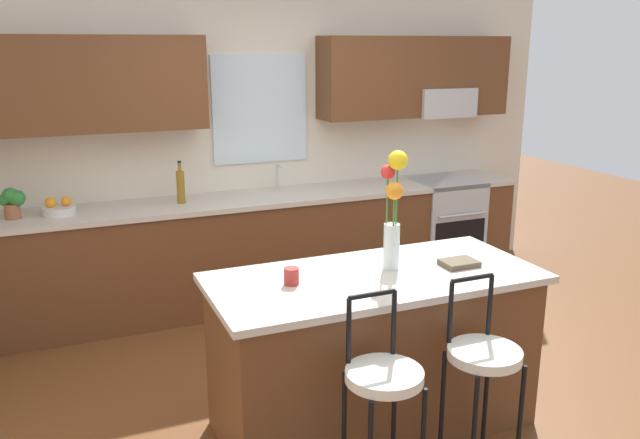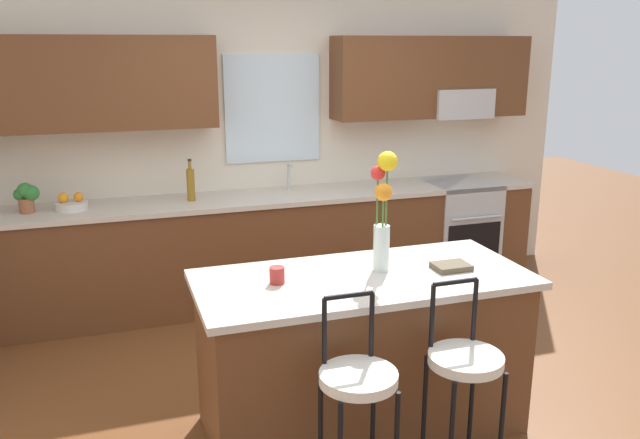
{
  "view_description": "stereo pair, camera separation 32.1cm",
  "coord_description": "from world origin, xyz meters",
  "px_view_note": "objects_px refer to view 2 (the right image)",
  "views": [
    {
      "loc": [
        -1.68,
        -3.33,
        2.14
      ],
      "look_at": [
        -0.05,
        0.55,
        1.0
      ],
      "focal_mm": 36.56,
      "sensor_mm": 36.0,
      "label": 1
    },
    {
      "loc": [
        -1.38,
        -3.44,
        2.14
      ],
      "look_at": [
        -0.05,
        0.55,
        1.0
      ],
      "focal_mm": 36.56,
      "sensor_mm": 36.0,
      "label": 2
    }
  ],
  "objects_px": {
    "kitchen_island": "(362,352)",
    "cookbook": "(451,266)",
    "oven_range": "(457,230)",
    "mug_ceramic": "(277,275)",
    "potted_plant_small": "(27,196)",
    "bottle_olive_oil": "(191,184)",
    "flower_vase": "(383,208)",
    "fruit_bowl_oranges": "(71,204)",
    "bar_stool_middle": "(464,368)",
    "bar_stool_near": "(358,387)"
  },
  "relations": [
    {
      "from": "flower_vase",
      "to": "fruit_bowl_oranges",
      "type": "xyz_separation_m",
      "value": [
        -1.68,
        2.0,
        -0.32
      ]
    },
    {
      "from": "bar_stool_near",
      "to": "potted_plant_small",
      "type": "relative_size",
      "value": 4.59
    },
    {
      "from": "bottle_olive_oil",
      "to": "flower_vase",
      "type": "bearing_deg",
      "value": -68.77
    },
    {
      "from": "oven_range",
      "to": "bottle_olive_oil",
      "type": "height_order",
      "value": "bottle_olive_oil"
    },
    {
      "from": "oven_range",
      "to": "fruit_bowl_oranges",
      "type": "relative_size",
      "value": 3.83
    },
    {
      "from": "flower_vase",
      "to": "bar_stool_middle",
      "type": "bearing_deg",
      "value": -77.69
    },
    {
      "from": "mug_ceramic",
      "to": "cookbook",
      "type": "bearing_deg",
      "value": -5.44
    },
    {
      "from": "bar_stool_middle",
      "to": "mug_ceramic",
      "type": "xyz_separation_m",
      "value": [
        -0.75,
        0.66,
        0.33
      ]
    },
    {
      "from": "kitchen_island",
      "to": "potted_plant_small",
      "type": "height_order",
      "value": "potted_plant_small"
    },
    {
      "from": "bottle_olive_oil",
      "to": "potted_plant_small",
      "type": "distance_m",
      "value": 1.2
    },
    {
      "from": "kitchen_island",
      "to": "bar_stool_middle",
      "type": "bearing_deg",
      "value": -66.22
    },
    {
      "from": "oven_range",
      "to": "kitchen_island",
      "type": "relative_size",
      "value": 0.5
    },
    {
      "from": "oven_range",
      "to": "flower_vase",
      "type": "relative_size",
      "value": 1.38
    },
    {
      "from": "oven_range",
      "to": "cookbook",
      "type": "xyz_separation_m",
      "value": [
        -1.26,
        -2.08,
        0.48
      ]
    },
    {
      "from": "bar_stool_middle",
      "to": "fruit_bowl_oranges",
      "type": "distance_m",
      "value": 3.26
    },
    {
      "from": "mug_ceramic",
      "to": "cookbook",
      "type": "distance_m",
      "value": 0.98
    },
    {
      "from": "fruit_bowl_oranges",
      "to": "bottle_olive_oil",
      "type": "bearing_deg",
      "value": 0.0
    },
    {
      "from": "mug_ceramic",
      "to": "fruit_bowl_oranges",
      "type": "distance_m",
      "value": 2.29
    },
    {
      "from": "bar_stool_near",
      "to": "bottle_olive_oil",
      "type": "xyz_separation_m",
      "value": [
        -0.38,
        2.68,
        0.42
      ]
    },
    {
      "from": "mug_ceramic",
      "to": "fruit_bowl_oranges",
      "type": "height_order",
      "value": "fruit_bowl_oranges"
    },
    {
      "from": "cookbook",
      "to": "fruit_bowl_oranges",
      "type": "distance_m",
      "value": 2.95
    },
    {
      "from": "potted_plant_small",
      "to": "flower_vase",
      "type": "bearing_deg",
      "value": -45.28
    },
    {
      "from": "oven_range",
      "to": "mug_ceramic",
      "type": "xyz_separation_m",
      "value": [
        -2.24,
        -1.99,
        0.51
      ]
    },
    {
      "from": "flower_vase",
      "to": "fruit_bowl_oranges",
      "type": "bearing_deg",
      "value": 129.98
    },
    {
      "from": "bar_stool_near",
      "to": "bar_stool_middle",
      "type": "relative_size",
      "value": 1.0
    },
    {
      "from": "bar_stool_near",
      "to": "flower_vase",
      "type": "distance_m",
      "value": 1.02
    },
    {
      "from": "oven_range",
      "to": "fruit_bowl_oranges",
      "type": "xyz_separation_m",
      "value": [
        -3.32,
        0.02,
        0.5
      ]
    },
    {
      "from": "bar_stool_middle",
      "to": "flower_vase",
      "type": "distance_m",
      "value": 0.94
    },
    {
      "from": "fruit_bowl_oranges",
      "to": "potted_plant_small",
      "type": "height_order",
      "value": "potted_plant_small"
    },
    {
      "from": "cookbook",
      "to": "potted_plant_small",
      "type": "relative_size",
      "value": 0.88
    },
    {
      "from": "mug_ceramic",
      "to": "potted_plant_small",
      "type": "xyz_separation_m",
      "value": [
        -1.38,
        2.01,
        0.09
      ]
    },
    {
      "from": "oven_range",
      "to": "cookbook",
      "type": "height_order",
      "value": "cookbook"
    },
    {
      "from": "oven_range",
      "to": "cookbook",
      "type": "bearing_deg",
      "value": -121.26
    },
    {
      "from": "flower_vase",
      "to": "cookbook",
      "type": "distance_m",
      "value": 0.52
    },
    {
      "from": "cookbook",
      "to": "potted_plant_small",
      "type": "bearing_deg",
      "value": 138.29
    },
    {
      "from": "oven_range",
      "to": "mug_ceramic",
      "type": "height_order",
      "value": "mug_ceramic"
    },
    {
      "from": "fruit_bowl_oranges",
      "to": "potted_plant_small",
      "type": "relative_size",
      "value": 1.06
    },
    {
      "from": "kitchen_island",
      "to": "cookbook",
      "type": "xyz_separation_m",
      "value": [
        0.51,
        -0.05,
        0.47
      ]
    },
    {
      "from": "oven_range",
      "to": "cookbook",
      "type": "relative_size",
      "value": 4.6
    },
    {
      "from": "kitchen_island",
      "to": "bottle_olive_oil",
      "type": "distance_m",
      "value": 2.23
    },
    {
      "from": "bar_stool_middle",
      "to": "cookbook",
      "type": "relative_size",
      "value": 5.21
    },
    {
      "from": "bar_stool_middle",
      "to": "potted_plant_small",
      "type": "distance_m",
      "value": 3.44
    },
    {
      "from": "flower_vase",
      "to": "mug_ceramic",
      "type": "xyz_separation_m",
      "value": [
        -0.6,
        -0.01,
        -0.32
      ]
    },
    {
      "from": "potted_plant_small",
      "to": "kitchen_island",
      "type": "bearing_deg",
      "value": -47.87
    },
    {
      "from": "bar_stool_middle",
      "to": "cookbook",
      "type": "height_order",
      "value": "bar_stool_middle"
    },
    {
      "from": "bar_stool_middle",
      "to": "mug_ceramic",
      "type": "height_order",
      "value": "bar_stool_middle"
    },
    {
      "from": "oven_range",
      "to": "fruit_bowl_oranges",
      "type": "distance_m",
      "value": 3.36
    },
    {
      "from": "bar_stool_near",
      "to": "flower_vase",
      "type": "bearing_deg",
      "value": 59.07
    },
    {
      "from": "kitchen_island",
      "to": "cookbook",
      "type": "distance_m",
      "value": 0.7
    },
    {
      "from": "bar_stool_middle",
      "to": "potted_plant_small",
      "type": "relative_size",
      "value": 4.59
    }
  ]
}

